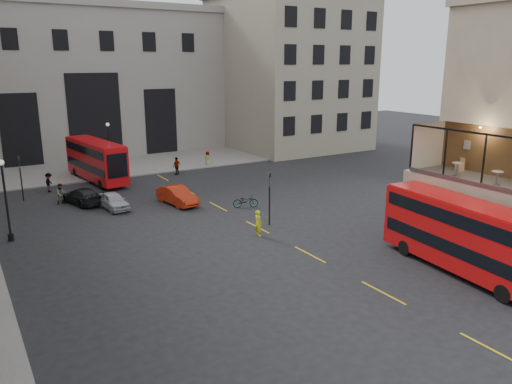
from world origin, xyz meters
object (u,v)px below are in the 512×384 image
street_lamp_a (7,205)px  street_lamp_b (110,152)px  traffic_light_near (270,192)px  pedestrian_b (49,183)px  bus_far (96,159)px  bicycle (246,201)px  cyclist (258,223)px  traffic_light_far (20,172)px  pedestrian_d (208,158)px  car_b (177,196)px  cafe_chair_d (460,167)px  pedestrian_a (61,194)px  car_c (82,196)px  car_a (113,201)px  bus_near (464,233)px  pedestrian_c (177,166)px  cafe_table_far (457,167)px  cafe_table_mid (497,176)px

street_lamp_a → street_lamp_b: same height
traffic_light_near → pedestrian_b: traffic_light_near is taller
bus_far → bicycle: bus_far is taller
street_lamp_a → cyclist: (14.14, -7.50, -1.52)m
traffic_light_far → pedestrian_d: traffic_light_far is taller
car_b → cafe_chair_d: bearing=-63.9°
bicycle → pedestrian_a: 14.96m
car_c → pedestrian_d: (15.59, 8.73, 0.13)m
car_a → pedestrian_b: size_ratio=2.19×
street_lamp_b → cafe_chair_d: cafe_chair_d is taller
traffic_light_near → traffic_light_far: same height
bus_near → bus_far: 34.20m
street_lamp_a → pedestrian_b: street_lamp_a is taller
street_lamp_b → cyclist: 23.75m
bicycle → pedestrian_b: pedestrian_b is taller
car_b → bus_far: bearing=98.0°
pedestrian_a → pedestrian_c: pedestrian_c is taller
traffic_light_far → car_b: (10.54, -7.63, -1.70)m
car_a → traffic_light_near: bearing=-55.7°
cyclist → pedestrian_b: (-9.74, 19.44, -0.02)m
bicycle → cafe_table_far: size_ratio=2.42×
cyclist → street_lamp_b: bearing=3.4°
cafe_table_far → traffic_light_far: bearing=129.4°
traffic_light_near → cafe_table_far: (7.03, -9.65, 2.71)m
bus_far → cafe_chair_d: cafe_chair_d is taller
bus_far → cyclist: (5.05, -21.40, -1.33)m
car_a → bicycle: bearing=-35.1°
street_lamp_b → pedestrian_a: 10.96m
street_lamp_a → pedestrian_a: bearing=58.0°
pedestrian_a → cafe_table_mid: bearing=-52.8°
car_c → cyclist: size_ratio=2.56×
traffic_light_far → cafe_table_far: size_ratio=4.69×
bus_near → car_c: (-14.52, 24.86, -1.61)m
car_c → cafe_table_mid: size_ratio=5.84×
pedestrian_b → cafe_table_mid: 35.71m
traffic_light_near → car_a: bearing=130.2°
traffic_light_far → street_lamp_b: size_ratio=0.71×
bus_near → car_b: bearing=111.0°
pedestrian_b → cafe_chair_d: 33.65m
car_b → pedestrian_a: 9.38m
cafe_chair_d → car_c: bearing=130.8°
pedestrian_d → bus_near: bearing=150.7°
traffic_light_near → street_lamp_b: bearing=102.8°
car_c → street_lamp_a: bearing=32.1°
pedestrian_c → car_a: bearing=17.2°
street_lamp_a → street_lamp_b: bearing=55.5°
pedestrian_a → car_a: bearing=-46.3°
traffic_light_far → cafe_table_mid: size_ratio=4.94×
bicycle → pedestrian_d: bearing=7.7°
street_lamp_b → bus_near: (9.50, -34.33, -0.13)m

